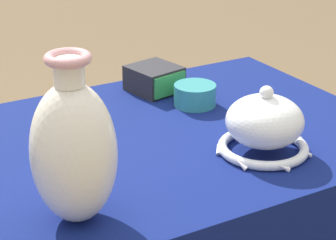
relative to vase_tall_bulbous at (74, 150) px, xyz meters
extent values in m
cylinder|color=olive|center=(0.81, 0.58, -0.52)|extent=(0.04, 0.04, 0.68)
cube|color=olive|center=(0.22, 0.25, -0.16)|extent=(1.29, 0.77, 0.03)
cube|color=navy|center=(0.22, 0.25, -0.15)|extent=(1.31, 0.79, 0.01)
ellipsoid|color=white|center=(0.00, 0.00, -0.01)|extent=(0.16, 0.16, 0.27)
cylinder|color=white|center=(0.00, 0.00, 0.15)|extent=(0.05, 0.05, 0.05)
torus|color=#D19399|center=(0.00, 0.00, 0.17)|extent=(0.08, 0.08, 0.02)
torus|color=white|center=(0.48, 0.05, -0.13)|extent=(0.21, 0.21, 0.02)
ellipsoid|color=white|center=(0.48, 0.05, -0.07)|extent=(0.18, 0.18, 0.12)
sphere|color=white|center=(0.48, 0.05, 0.00)|extent=(0.03, 0.03, 0.03)
cone|color=white|center=(0.58, 0.05, -0.13)|extent=(0.01, 0.03, 0.03)
cone|color=white|center=(0.54, 0.14, -0.13)|extent=(0.03, 0.03, 0.03)
cone|color=white|center=(0.46, 0.16, -0.13)|extent=(0.03, 0.02, 0.03)
cone|color=white|center=(0.38, 0.10, -0.13)|extent=(0.02, 0.03, 0.03)
cone|color=white|center=(0.38, 0.01, -0.13)|extent=(0.02, 0.03, 0.03)
cone|color=white|center=(0.46, -0.05, -0.13)|extent=(0.03, 0.02, 0.03)
cone|color=white|center=(0.54, -0.03, -0.13)|extent=(0.03, 0.03, 0.03)
cube|color=#232328|center=(0.45, 0.52, -0.11)|extent=(0.15, 0.15, 0.07)
cube|color=green|center=(0.47, 0.46, -0.11)|extent=(0.11, 0.03, 0.06)
cylinder|color=teal|center=(0.49, 0.37, -0.11)|extent=(0.11, 0.11, 0.06)
camera|label=1|loc=(-0.38, -1.01, 0.52)|focal=70.00mm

